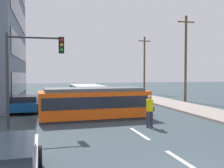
# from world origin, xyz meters

# --- Properties ---
(ground_plane) EXTENTS (120.00, 120.00, 0.00)m
(ground_plane) POSITION_xyz_m (0.00, 10.00, 0.00)
(ground_plane) COLOR #35434A
(lane_stripe_1) EXTENTS (0.16, 2.40, 0.01)m
(lane_stripe_1) POSITION_xyz_m (0.00, 2.00, 0.01)
(lane_stripe_1) COLOR silver
(lane_stripe_1) RESTS_ON ground
(lane_stripe_2) EXTENTS (0.16, 2.40, 0.01)m
(lane_stripe_2) POSITION_xyz_m (0.00, 6.00, 0.01)
(lane_stripe_2) COLOR silver
(lane_stripe_2) RESTS_ON ground
(lane_stripe_3) EXTENTS (0.16, 2.40, 0.01)m
(lane_stripe_3) POSITION_xyz_m (0.00, 16.46, 0.01)
(lane_stripe_3) COLOR silver
(lane_stripe_3) RESTS_ON ground
(lane_stripe_4) EXTENTS (0.16, 2.40, 0.01)m
(lane_stripe_4) POSITION_xyz_m (0.00, 22.46, 0.01)
(lane_stripe_4) COLOR silver
(lane_stripe_4) RESTS_ON ground
(streetcar_tram) EXTENTS (6.70, 2.77, 1.91)m
(streetcar_tram) POSITION_xyz_m (-1.31, 10.46, 0.99)
(streetcar_tram) COLOR #EF5310
(streetcar_tram) RESTS_ON ground
(city_bus) EXTENTS (2.61, 5.66, 1.76)m
(city_bus) POSITION_xyz_m (-0.62, 17.56, 1.01)
(city_bus) COLOR #B4B4B8
(city_bus) RESTS_ON ground
(pedestrian_crossing) EXTENTS (0.50, 0.36, 1.67)m
(pedestrian_crossing) POSITION_xyz_m (1.02, 7.18, 0.94)
(pedestrian_crossing) COLOR #303245
(pedestrian_crossing) RESTS_ON ground
(parked_sedan_mid) EXTENTS (2.02, 4.13, 1.19)m
(parked_sedan_mid) POSITION_xyz_m (-5.64, 14.42, 0.62)
(parked_sedan_mid) COLOR navy
(parked_sedan_mid) RESTS_ON ground
(traffic_light_mast) EXTENTS (2.86, 0.33, 4.81)m
(traffic_light_mast) POSITION_xyz_m (-4.88, 8.55, 3.39)
(traffic_light_mast) COLOR #333333
(traffic_light_mast) RESTS_ON ground
(utility_pole_mid) EXTENTS (1.80, 0.24, 8.47)m
(utility_pole_mid) POSITION_xyz_m (9.29, 17.78, 4.42)
(utility_pole_mid) COLOR brown
(utility_pole_mid) RESTS_ON ground
(utility_pole_far) EXTENTS (1.80, 0.24, 7.95)m
(utility_pole_far) POSITION_xyz_m (9.40, 29.04, 4.16)
(utility_pole_far) COLOR brown
(utility_pole_far) RESTS_ON ground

